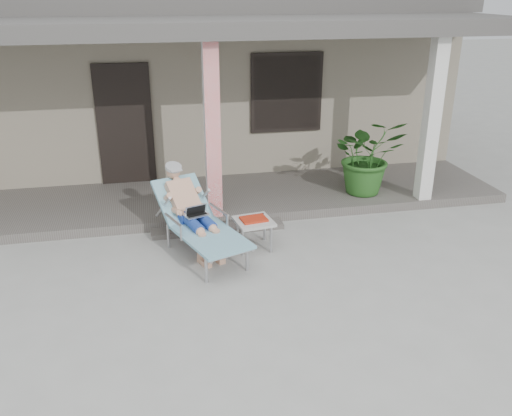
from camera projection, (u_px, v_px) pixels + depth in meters
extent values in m
plane|color=#9E9E99|center=(239.00, 294.00, 6.53)|extent=(60.00, 60.00, 0.00)
cube|color=gray|center=(186.00, 82.00, 11.85)|extent=(10.00, 5.00, 3.00)
cube|color=#474442|center=(182.00, 1.00, 11.23)|extent=(10.40, 5.40, 0.30)
cube|color=black|center=(125.00, 125.00, 9.43)|extent=(0.95, 0.06, 2.10)
cube|color=black|center=(287.00, 93.00, 9.81)|extent=(1.20, 0.06, 1.30)
cube|color=black|center=(287.00, 93.00, 9.80)|extent=(1.32, 0.05, 1.42)
cube|color=#605B56|center=(208.00, 199.00, 9.22)|extent=(10.00, 2.00, 0.15)
cube|color=red|center=(212.00, 132.00, 7.93)|extent=(0.22, 0.22, 2.61)
cube|color=silver|center=(431.00, 121.00, 8.59)|extent=(0.22, 0.22, 2.61)
cube|color=#474442|center=(202.00, 26.00, 8.16)|extent=(10.00, 2.30, 0.24)
cube|color=#605B56|center=(218.00, 229.00, 8.20)|extent=(2.00, 0.30, 0.07)
cylinder|color=#B7B7BC|center=(206.00, 270.00, 6.71)|extent=(0.04, 0.04, 0.35)
cylinder|color=#B7B7BC|center=(247.00, 258.00, 7.01)|extent=(0.04, 0.04, 0.35)
cylinder|color=#B7B7BC|center=(168.00, 236.00, 7.63)|extent=(0.04, 0.04, 0.35)
cylinder|color=#B7B7BC|center=(206.00, 227.00, 7.92)|extent=(0.04, 0.04, 0.35)
cube|color=#B7B7BC|center=(211.00, 238.00, 7.13)|extent=(0.96, 1.30, 0.03)
cube|color=#83C4CA|center=(211.00, 236.00, 7.12)|extent=(1.06, 1.37, 0.04)
cube|color=#B7B7BC|center=(182.00, 202.00, 7.71)|extent=(0.75, 0.73, 0.47)
cube|color=#83C4CA|center=(182.00, 200.00, 7.69)|extent=(0.86, 0.82, 0.53)
cylinder|color=#A1A1A4|center=(173.00, 167.00, 7.75)|extent=(0.30, 0.30, 0.12)
cube|color=silver|center=(196.00, 215.00, 7.38)|extent=(0.37, 0.32, 0.22)
cube|color=#B5B5B0|center=(254.00, 221.00, 7.54)|extent=(0.57, 0.57, 0.04)
cylinder|color=#B7B7BC|center=(242.00, 242.00, 7.40)|extent=(0.04, 0.04, 0.38)
cylinder|color=#B7B7BC|center=(271.00, 240.00, 7.48)|extent=(0.04, 0.04, 0.38)
cylinder|color=#B7B7BC|center=(237.00, 230.00, 7.77)|extent=(0.04, 0.04, 0.38)
cylinder|color=#B7B7BC|center=(265.00, 228.00, 7.84)|extent=(0.04, 0.04, 0.38)
cube|color=#B52A13|center=(254.00, 219.00, 7.53)|extent=(0.39, 0.31, 0.03)
cube|color=black|center=(252.00, 216.00, 7.65)|extent=(0.35, 0.07, 0.04)
imported|color=#26591E|center=(368.00, 155.00, 9.09)|extent=(1.28, 1.14, 1.31)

